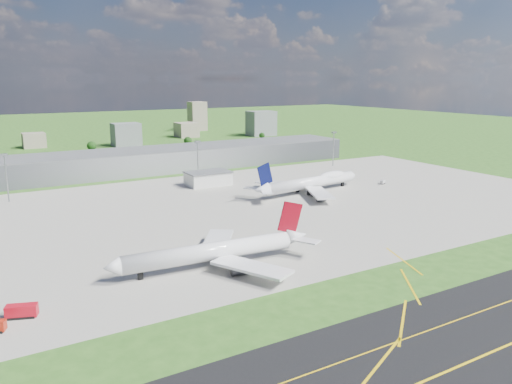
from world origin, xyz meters
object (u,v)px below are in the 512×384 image
fire_truck (22,311)px  van_white_near (294,208)px  tug_yellow (212,248)px  airliner_blue_quad (311,182)px  van_white_far (383,182)px  airliner_red_twin (217,251)px

fire_truck → van_white_near: 140.13m
tug_yellow → van_white_near: 68.13m
airliner_blue_quad → tug_yellow: bearing=-153.7°
airliner_blue_quad → van_white_far: 52.68m
fire_truck → van_white_far: (213.92, 81.16, -0.68)m
fire_truck → van_white_near: size_ratio=1.52×
airliner_red_twin → fire_truck: (-63.30, -7.50, -3.65)m
airliner_red_twin → airliner_blue_quad: 125.36m
airliner_blue_quad → tug_yellow: (-93.02, -61.92, -4.81)m
fire_truck → airliner_red_twin: bearing=26.7°
van_white_far → tug_yellow: bearing=-179.8°
tug_yellow → van_white_far: van_white_far is taller
van_white_near → van_white_far: 89.02m
airliner_blue_quad → airliner_red_twin: bearing=-149.0°
fire_truck → van_white_far: fire_truck is taller
fire_truck → van_white_far: size_ratio=1.89×
airliner_red_twin → fire_truck: airliner_red_twin is taller
van_white_near → airliner_red_twin: bearing=129.5°
airliner_red_twin → fire_truck: bearing=10.9°
tug_yellow → fire_truck: bearing=147.5°
van_white_near → airliner_blue_quad: bearing=-44.5°
tug_yellow → van_white_far: bearing=-29.6°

